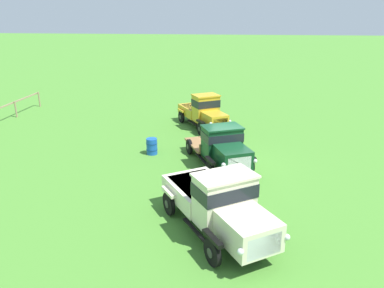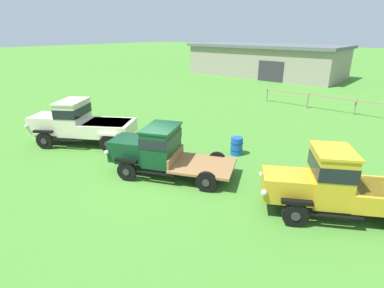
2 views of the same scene
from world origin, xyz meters
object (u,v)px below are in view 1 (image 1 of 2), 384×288
Objects in this scene: vintage_truck_second_in_line at (223,147)px; vintage_truck_midrow_center at (204,112)px; vintage_truck_foreground_near at (219,203)px; oil_drum_beside_row at (152,146)px.

vintage_truck_second_in_line is 6.95m from vintage_truck_midrow_center.
vintage_truck_foreground_near reaches higher than oil_drum_beside_row.
vintage_truck_foreground_near is 8.43m from oil_drum_beside_row.
vintage_truck_second_in_line is (5.87, 0.10, -0.05)m from vintage_truck_foreground_near.
oil_drum_beside_row is (7.36, 4.05, -0.72)m from vintage_truck_foreground_near.
vintage_truck_second_in_line is 1.09× the size of vintage_truck_midrow_center.
vintage_truck_foreground_near is at bearing -151.19° from oil_drum_beside_row.
vintage_truck_second_in_line reaches higher than oil_drum_beside_row.
vintage_truck_second_in_line is at bearing -110.66° from oil_drum_beside_row.
vintage_truck_second_in_line is at bearing 0.99° from vintage_truck_foreground_near.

